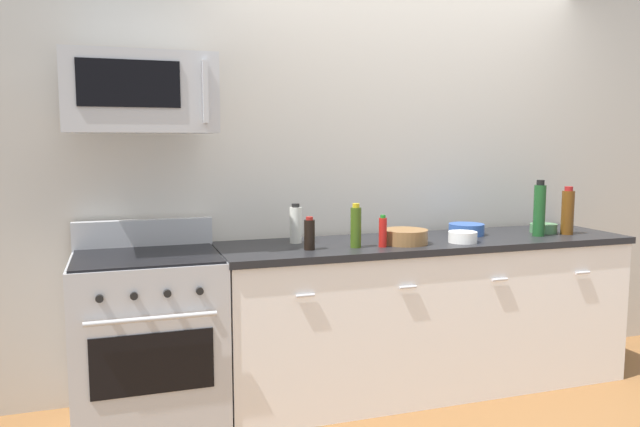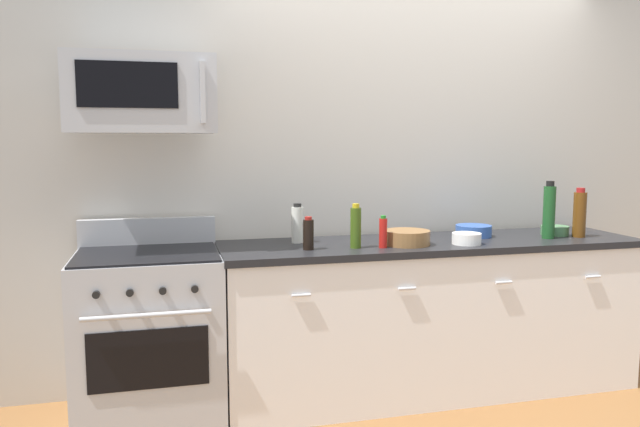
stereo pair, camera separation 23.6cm
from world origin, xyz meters
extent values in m
plane|color=brown|center=(0.00, 0.00, 0.00)|extent=(6.73, 6.73, 0.00)
cube|color=#B7B2A8|center=(0.00, 0.41, 1.35)|extent=(5.61, 0.10, 2.70)
cube|color=white|center=(0.00, 0.00, 0.44)|extent=(2.49, 0.62, 0.88)
cube|color=black|center=(0.00, 0.00, 0.90)|extent=(2.52, 0.65, 0.04)
cube|color=black|center=(0.00, -0.28, 0.05)|extent=(2.49, 0.02, 0.10)
cylinder|color=silver|center=(-0.87, -0.32, 0.72)|extent=(0.10, 0.02, 0.02)
cylinder|color=silver|center=(-0.29, -0.32, 0.72)|extent=(0.10, 0.02, 0.02)
cylinder|color=silver|center=(0.29, -0.32, 0.72)|extent=(0.10, 0.02, 0.02)
cylinder|color=silver|center=(0.87, -0.32, 0.72)|extent=(0.10, 0.02, 0.02)
cube|color=#B7BABF|center=(-1.64, 0.00, 0.46)|extent=(0.76, 0.64, 0.91)
cube|color=black|center=(-1.64, -0.32, 0.45)|extent=(0.58, 0.01, 0.30)
cylinder|color=#B7BABF|center=(-1.64, -0.35, 0.68)|extent=(0.61, 0.02, 0.02)
cube|color=#B7BABF|center=(-1.64, 0.29, 0.99)|extent=(0.76, 0.06, 0.16)
cube|color=black|center=(-1.64, 0.00, 0.92)|extent=(0.73, 0.61, 0.01)
cylinder|color=black|center=(-1.86, -0.33, 0.79)|extent=(0.04, 0.02, 0.04)
cylinder|color=black|center=(-1.71, -0.33, 0.79)|extent=(0.04, 0.02, 0.04)
cylinder|color=black|center=(-1.56, -0.33, 0.79)|extent=(0.04, 0.02, 0.04)
cylinder|color=black|center=(-1.41, -0.33, 0.79)|extent=(0.04, 0.02, 0.04)
cube|color=#B7BABF|center=(-1.64, 0.05, 1.75)|extent=(0.74, 0.40, 0.40)
cube|color=black|center=(-1.70, -0.15, 1.78)|extent=(0.48, 0.01, 0.22)
cube|color=#B7BABF|center=(-1.34, -0.17, 1.75)|extent=(0.02, 0.04, 0.30)
cylinder|color=#59330F|center=(0.93, -0.10, 1.06)|extent=(0.08, 0.08, 0.28)
cylinder|color=maroon|center=(0.93, -0.10, 1.21)|extent=(0.05, 0.05, 0.03)
cylinder|color=silver|center=(-0.79, 0.12, 1.02)|extent=(0.07, 0.07, 0.21)
cylinder|color=black|center=(-0.79, 0.12, 1.14)|extent=(0.05, 0.05, 0.02)
cylinder|color=#19471E|center=(0.72, -0.10, 1.08)|extent=(0.07, 0.07, 0.32)
cylinder|color=black|center=(0.72, -0.10, 1.25)|extent=(0.05, 0.05, 0.03)
cylinder|color=black|center=(-0.79, -0.12, 1.00)|extent=(0.06, 0.06, 0.16)
cylinder|color=maroon|center=(-0.79, -0.12, 1.09)|extent=(0.04, 0.04, 0.02)
cylinder|color=#B21914|center=(-0.37, -0.16, 1.00)|extent=(0.04, 0.04, 0.16)
cylinder|color=#19721E|center=(-0.37, -0.16, 1.09)|extent=(0.03, 0.03, 0.02)
cylinder|color=#385114|center=(-0.52, -0.13, 1.03)|extent=(0.06, 0.06, 0.22)
cylinder|color=#B29919|center=(-0.52, -0.13, 1.16)|extent=(0.04, 0.04, 0.02)
cylinder|color=brown|center=(-0.20, -0.10, 0.96)|extent=(0.27, 0.27, 0.08)
torus|color=brown|center=(-0.20, -0.10, 1.00)|extent=(0.27, 0.27, 0.01)
cylinder|color=brown|center=(-0.20, -0.10, 0.93)|extent=(0.15, 0.15, 0.01)
cylinder|color=white|center=(0.14, -0.16, 0.95)|extent=(0.17, 0.17, 0.06)
torus|color=white|center=(0.14, -0.16, 0.98)|extent=(0.17, 0.17, 0.01)
cylinder|color=white|center=(0.14, -0.16, 0.92)|extent=(0.09, 0.09, 0.01)
cylinder|color=#2D519E|center=(0.31, 0.08, 0.96)|extent=(0.22, 0.22, 0.07)
torus|color=#2D519E|center=(0.31, 0.08, 0.99)|extent=(0.22, 0.22, 0.01)
cylinder|color=#2D519E|center=(0.31, 0.08, 0.93)|extent=(0.12, 0.12, 0.01)
cylinder|color=#477A4C|center=(0.84, 0.01, 0.95)|extent=(0.17, 0.17, 0.06)
torus|color=#477A4C|center=(0.84, 0.01, 0.97)|extent=(0.17, 0.17, 0.01)
cylinder|color=#477A4C|center=(0.84, 0.01, 0.92)|extent=(0.09, 0.09, 0.01)
camera|label=1|loc=(-1.77, -3.26, 1.51)|focal=34.44mm
camera|label=2|loc=(-1.54, -3.33, 1.51)|focal=34.44mm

